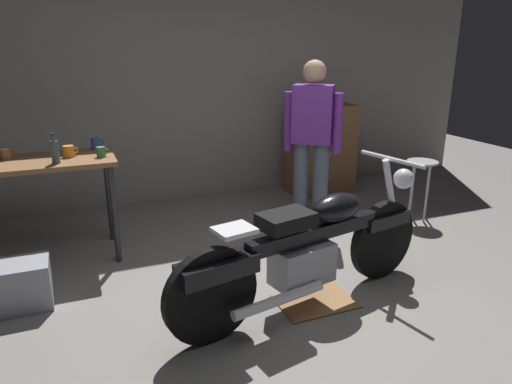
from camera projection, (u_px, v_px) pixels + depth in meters
name	position (u px, v px, depth m)	size (l,w,h in m)	color
ground_plane	(287.00, 305.00, 3.38)	(12.00, 12.00, 0.00)	gray
back_wall	(185.00, 67.00, 5.38)	(8.00, 0.12, 3.10)	gray
workbench	(34.00, 174.00, 3.84)	(1.30, 0.64, 0.90)	brown
motorcycle	(310.00, 247.00, 3.26)	(2.16, 0.77, 1.00)	black
person_standing	(312.00, 138.00, 4.56)	(0.47, 0.41, 1.67)	slate
shop_stool	(421.00, 174.00, 4.90)	(0.32, 0.32, 0.64)	#B2B2B7
wooden_dresser	(321.00, 149.00, 5.80)	(0.80, 0.47, 1.10)	brown
drip_tray	(315.00, 301.00, 3.42)	(0.56, 0.40, 0.01)	olive
storage_bin	(18.00, 285.00, 3.31)	(0.44, 0.32, 0.34)	gray
mug_blue_enamel	(96.00, 144.00, 4.18)	(0.11, 0.08, 0.10)	#2D51AD
mug_green_speckled	(101.00, 152.00, 3.91)	(0.10, 0.07, 0.09)	#3D7F4C
mug_orange_travel	(69.00, 151.00, 3.91)	(0.12, 0.09, 0.09)	orange
mug_brown_stoneware	(6.00, 154.00, 3.83)	(0.12, 0.09, 0.09)	brown
bottle	(55.00, 151.00, 3.69)	(0.06, 0.06, 0.24)	#3F4C59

